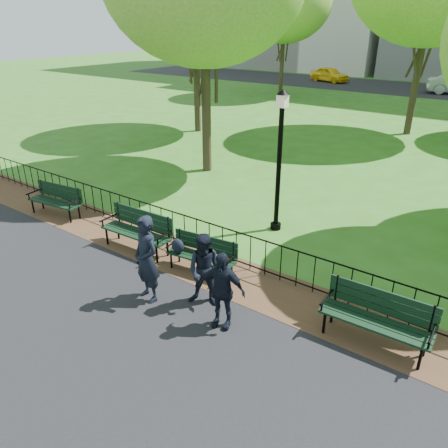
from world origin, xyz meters
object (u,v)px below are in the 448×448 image
Objects in this scene: person_left at (146,259)px; person_mid at (206,271)px; person_right at (221,290)px; lamppost at (279,158)px; tree_far_w at (285,1)px; park_bench_main at (195,249)px; taxi at (330,74)px; park_bench_left_b at (57,197)px; park_bench_left_a at (138,226)px; park_bench_right_a at (378,313)px.

person_left reaches higher than person_mid.
person_mid is (1.08, 0.55, -0.15)m from person_left.
person_left is 1.19× the size of person_right.
tree_far_w is (-11.81, 21.17, 4.50)m from lamppost.
person_right is at bearing -73.21° from lamppost.
park_bench_main is 36.04m from taxi.
park_bench_left_b is 0.19× the size of tree_far_w.
park_bench_left_b is at bearing 171.50° from park_bench_main.
park_bench_left_b is 1.17× the size of person_mid.
tree_far_w is at bearing 119.15° from lamppost.
park_bench_main is at bearing -2.32° from park_bench_left_a.
lamppost is at bearing 76.91° from person_mid.
park_bench_left_a is 1.27× the size of person_mid.
park_bench_main is 1.39m from person_mid.
person_mid is at bearing -16.36° from park_bench_left_b.
tree_far_w is 2.43× the size of taxi.
person_right is (1.70, -1.27, 0.24)m from park_bench_main.
person_mid reaches higher than park_bench_right_a.
taxi is at bearing 113.16° from park_bench_right_a.
person_left is at bearing 170.88° from person_right.
person_right is 37.82m from taxi.
person_left is (11.37, -25.68, -5.62)m from tree_far_w.
park_bench_right_a is at bearing 11.28° from person_right.
park_bench_left_b is at bearing -151.60° from taxi.
park_bench_left_a is (-1.82, -0.01, 0.08)m from park_bench_main.
person_left is at bearing -99.60° from park_bench_main.
person_mid is at bearing -80.76° from lamppost.
taxi is (-0.29, 9.86, -5.89)m from tree_far_w.
park_bench_right_a is 1.05× the size of person_left.
tree_far_w reaches higher than park_bench_right_a.
taxi is at bearing 120.33° from person_left.
person_left is at bearing -23.73° from park_bench_left_b.
park_bench_main is 0.87× the size of park_bench_right_a.
person_left is (5.32, -1.52, 0.37)m from park_bench_left_b.
tree_far_w is 6.03× the size of person_right.
person_right is (1.74, 0.18, -0.15)m from person_left.
person_right is 0.40× the size of taxi.
park_bench_main is 0.85× the size of park_bench_left_a.
park_bench_right_a is 3.31m from person_mid.
person_left is at bearing -144.00° from taxi.
person_right reaches higher than park_bench_right_a.
person_right is at bearing -22.34° from park_bench_left_a.
person_mid is (12.45, -25.13, -5.77)m from tree_far_w.
park_bench_right_a is at bearing -2.71° from park_bench_left_a.
park_bench_main is at bearing -97.30° from lamppost.
taxi reaches higher than park_bench_left_a.
taxi is at bearing 95.61° from person_right.
tree_far_w is 6.03× the size of person_mid.
park_bench_left_a reaches higher than park_bench_right_a.
park_bench_left_a is 26.73m from tree_far_w.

